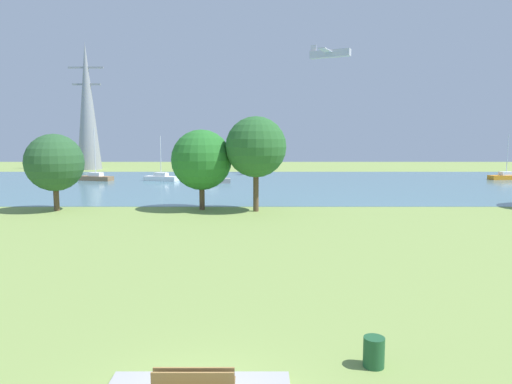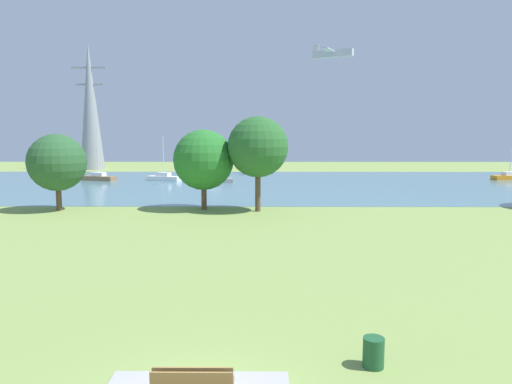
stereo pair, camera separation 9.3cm
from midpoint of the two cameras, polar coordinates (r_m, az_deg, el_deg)
name	(u,v)px [view 1 (the left image)]	position (r m, az deg, el deg)	size (l,w,h in m)	color
ground_plane	(238,224)	(32.10, -2.34, -4.00)	(160.00, 160.00, 0.00)	#7F994C
litter_bin	(376,352)	(13.21, 14.35, -18.64)	(0.56, 0.56, 0.80)	#1E512D
water_surface	(247,183)	(59.82, -1.16, 1.06)	(140.00, 40.00, 0.02)	slate
sailboat_gray	(213,180)	(60.47, -5.33, 1.52)	(4.94, 2.04, 6.27)	gray
sailboat_brown	(98,177)	(67.58, -19.01, 1.74)	(5.03, 2.84, 7.29)	brown
sailboat_orange	(508,176)	(74.32, 28.69, 1.70)	(4.96, 2.12, 6.36)	orange
sailboat_white	(163,177)	(64.94, -11.48, 1.78)	(5.03, 2.89, 6.16)	white
tree_east_near	(56,163)	(40.85, -23.50, 3.35)	(4.65, 4.65, 6.28)	brown
tree_mid_shore	(203,160)	(38.29, -6.62, 3.95)	(4.98, 4.98, 6.64)	brown
tree_east_far	(258,147)	(37.13, 0.12, 5.56)	(4.90, 4.90, 7.67)	brown
electricity_pylon	(89,106)	(91.37, -19.95, 9.93)	(6.40, 4.40, 23.17)	gray
light_aircraft	(331,53)	(75.66, 9.27, 16.54)	(6.21, 8.00, 2.10)	silver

